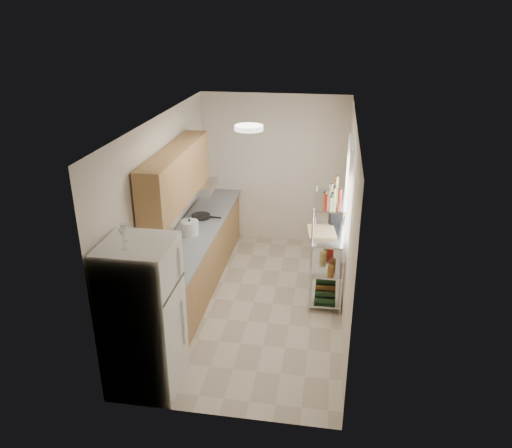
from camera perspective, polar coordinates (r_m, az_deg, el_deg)
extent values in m
cube|color=#C1B49D|center=(7.21, -0.29, -8.93)|extent=(2.50, 4.40, 0.01)
cube|color=white|center=(6.23, -0.34, 11.84)|extent=(2.50, 4.40, 0.01)
cube|color=beige|center=(8.67, 2.07, 6.20)|extent=(2.50, 0.01, 2.60)
cube|color=beige|center=(4.69, -4.75, -9.55)|extent=(2.50, 0.01, 2.60)
cube|color=beige|center=(6.91, -10.63, 1.30)|extent=(0.01, 4.40, 2.60)
cube|color=beige|center=(6.54, 10.60, 0.01)|extent=(0.01, 4.40, 2.60)
cube|color=#A57C46|center=(7.55, -6.67, -3.74)|extent=(0.60, 3.48, 0.86)
cube|color=gray|center=(7.36, -6.72, -0.62)|extent=(0.63, 3.51, 0.04)
cube|color=#B7BABC|center=(6.39, -9.71, -4.72)|extent=(0.52, 0.44, 0.04)
cube|color=#B7BABC|center=(8.68, -2.55, 0.31)|extent=(0.01, 0.55, 0.72)
cube|color=#A57C46|center=(6.77, -9.07, 5.53)|extent=(0.33, 2.20, 0.72)
cube|color=#B7BABC|center=(7.61, -6.67, 4.33)|extent=(0.50, 0.60, 0.12)
cube|color=white|center=(6.78, 10.46, 3.12)|extent=(0.06, 1.00, 1.46)
cube|color=silver|center=(7.35, 7.92, -7.58)|extent=(0.45, 0.90, 0.02)
cube|color=silver|center=(7.13, 8.12, -4.47)|extent=(0.45, 0.90, 0.02)
cube|color=silver|center=(6.93, 8.33, -1.18)|extent=(0.45, 0.90, 0.02)
cube|color=silver|center=(6.74, 8.57, 2.70)|extent=(0.45, 0.90, 0.02)
cylinder|color=silver|center=(6.64, 6.28, -4.37)|extent=(0.02, 0.02, 1.55)
cylinder|color=silver|center=(7.43, 6.67, -1.28)|extent=(0.02, 0.02, 1.55)
cylinder|color=silver|center=(6.64, 9.96, -4.60)|extent=(0.02, 0.02, 1.55)
cylinder|color=silver|center=(7.43, 9.95, -1.48)|extent=(0.02, 0.02, 1.55)
cylinder|color=white|center=(5.95, -0.82, 10.95)|extent=(0.34, 0.34, 0.05)
cube|color=white|center=(5.47, -12.70, -10.32)|extent=(0.71, 0.71, 1.73)
cylinder|color=silver|center=(7.12, -7.59, -0.43)|extent=(0.25, 0.25, 0.20)
cylinder|color=black|center=(7.71, -6.31, 0.89)|extent=(0.30, 0.30, 0.05)
cylinder|color=black|center=(7.72, -5.97, 0.91)|extent=(0.22, 0.22, 0.04)
cube|color=tan|center=(6.93, 7.51, -0.90)|extent=(0.44, 0.53, 0.03)
cube|color=black|center=(7.18, 8.98, 0.85)|extent=(0.18, 0.23, 0.25)
cube|color=#B02615|center=(7.36, 8.52, -2.81)|extent=(0.10, 0.13, 0.15)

